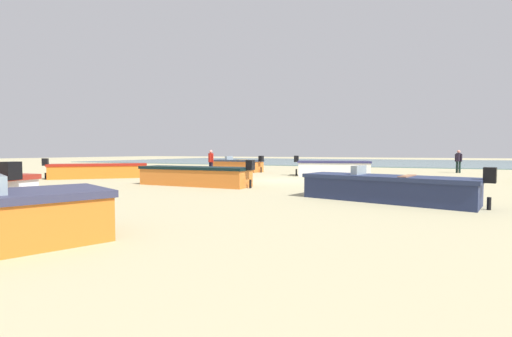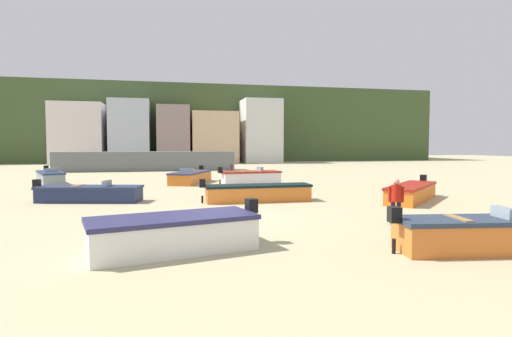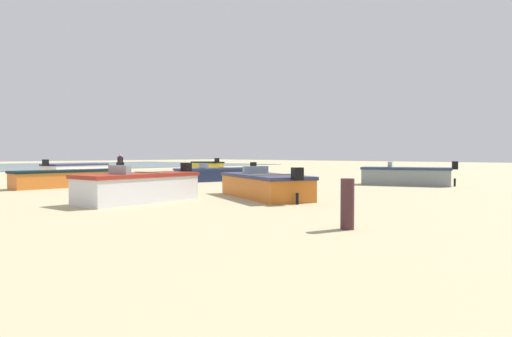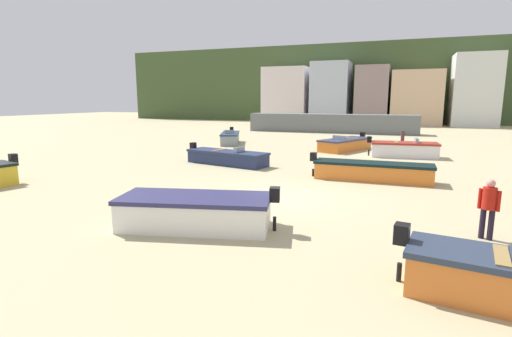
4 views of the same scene
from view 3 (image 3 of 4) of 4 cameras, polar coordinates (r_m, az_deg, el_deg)
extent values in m
plane|color=tan|center=(28.35, -21.36, -1.48)|extent=(160.00, 160.00, 0.00)
cube|color=gray|center=(23.77, 18.82, -1.10)|extent=(2.75, 4.45, 0.80)
cube|color=navy|center=(23.75, 18.83, 0.01)|extent=(2.86, 4.57, 0.12)
cube|color=black|center=(23.72, 24.41, 0.37)|extent=(0.40, 0.38, 0.40)
cylinder|color=black|center=(23.76, 24.38, -1.66)|extent=(0.13, 0.13, 0.40)
cube|color=#8C9EA8|center=(23.80, 17.05, 0.51)|extent=(0.81, 0.47, 0.28)
cube|color=silver|center=(15.17, -15.07, -2.63)|extent=(4.10, 1.93, 0.83)
cube|color=maroon|center=(15.14, -15.09, -0.83)|extent=(4.21, 2.01, 0.12)
cube|color=black|center=(16.52, -9.05, 0.05)|extent=(0.31, 0.34, 0.40)
cylinder|color=black|center=(16.57, -9.03, -2.94)|extent=(0.11, 0.11, 0.42)
cube|color=#8C9EA8|center=(14.73, -17.27, -0.15)|extent=(0.28, 0.97, 0.28)
cube|color=olive|center=(15.44, -13.61, -0.58)|extent=(0.35, 1.37, 0.08)
cube|color=gold|center=(38.11, -6.36, 0.09)|extent=(2.26, 3.55, 0.84)
cube|color=black|center=(38.10, -6.36, 0.81)|extent=(2.36, 3.67, 0.12)
cube|color=black|center=(36.47, -5.09, 1.05)|extent=(0.38, 0.35, 0.40)
cylinder|color=black|center=(36.49, -5.09, -0.31)|extent=(0.12, 0.12, 0.42)
cube|color=olive|center=(37.73, -6.09, 0.88)|extent=(1.29, 0.54, 0.08)
cube|color=navy|center=(26.17, -5.13, -0.91)|extent=(5.03, 2.43, 0.66)
cube|color=navy|center=(26.15, -5.13, -0.06)|extent=(5.15, 2.53, 0.12)
cube|color=black|center=(27.48, -0.35, 0.41)|extent=(0.35, 0.38, 0.40)
cylinder|color=black|center=(27.51, -0.35, -1.11)|extent=(0.12, 0.12, 0.33)
cube|color=#8C9EA8|center=(25.75, -6.79, 0.35)|extent=(0.38, 0.84, 0.28)
cube|color=#9B6848|center=(26.44, -3.97, 0.07)|extent=(0.50, 1.18, 0.08)
cube|color=white|center=(32.83, -22.36, -0.34)|extent=(4.48, 2.63, 0.81)
cube|color=navy|center=(32.82, -22.37, 0.47)|extent=(4.60, 2.73, 0.12)
cube|color=black|center=(31.45, -25.64, 0.70)|extent=(0.35, 0.38, 0.40)
cylinder|color=black|center=(31.48, -25.62, -0.85)|extent=(0.12, 0.12, 0.41)
cube|color=orange|center=(23.18, -23.09, -1.33)|extent=(5.12, 1.23, 0.72)
cube|color=black|center=(23.16, -23.10, -0.29)|extent=(5.22, 1.31, 0.12)
cube|color=black|center=(24.39, -17.21, 0.30)|extent=(0.28, 0.32, 0.40)
cylinder|color=black|center=(24.42, -17.19, -1.53)|extent=(0.10, 0.10, 0.36)
cube|color=orange|center=(16.17, 1.09, -2.47)|extent=(3.38, 4.93, 0.73)
cube|color=#32344E|center=(16.15, 1.09, -0.97)|extent=(3.50, 5.06, 0.12)
cube|color=black|center=(13.90, 5.38, -0.69)|extent=(0.41, 0.38, 0.40)
cylinder|color=black|center=(13.96, 5.37, -3.93)|extent=(0.13, 0.13, 0.37)
cube|color=#8C9EA8|center=(16.88, -0.05, -0.16)|extent=(1.00, 0.58, 0.28)
cube|color=#987749|center=(15.62, 1.98, -0.88)|extent=(1.40, 0.78, 0.08)
cylinder|color=#48282C|center=(9.50, 11.77, -4.53)|extent=(0.29, 0.29, 1.08)
cylinder|color=black|center=(42.37, -17.33, 0.18)|extent=(0.20, 0.20, 0.82)
cylinder|color=black|center=(42.34, -17.06, 0.18)|extent=(0.20, 0.20, 0.82)
cylinder|color=black|center=(42.34, -17.20, 1.13)|extent=(0.48, 0.48, 0.58)
cylinder|color=black|center=(42.38, -17.50, 1.07)|extent=(0.13, 0.13, 0.54)
cylinder|color=black|center=(42.31, -16.91, 1.08)|extent=(0.13, 0.13, 0.54)
sphere|color=tan|center=(42.34, -17.21, 1.67)|extent=(0.31, 0.31, 0.22)
camera|label=1|loc=(20.02, 18.53, 1.47)|focal=24.52mm
camera|label=2|loc=(42.93, -28.17, 3.25)|focal=28.60mm
camera|label=4|loc=(40.11, -35.11, 4.46)|focal=27.02mm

